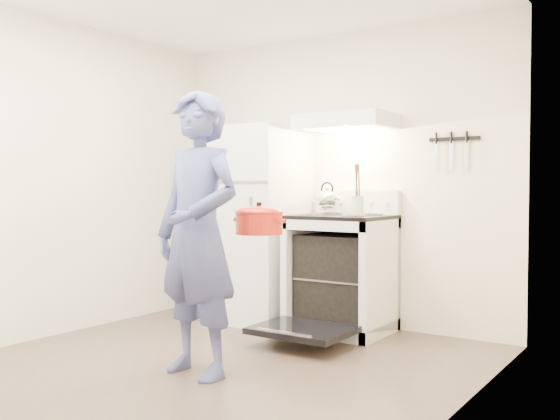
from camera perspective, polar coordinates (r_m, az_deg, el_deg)
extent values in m
plane|color=#4A3D32|center=(4.14, -7.40, -14.38)|extent=(3.60, 3.60, 0.00)
cube|color=beige|center=(5.46, 5.14, 2.86)|extent=(3.20, 0.02, 2.50)
cube|color=silver|center=(5.48, -1.97, -1.32)|extent=(0.70, 0.70, 1.70)
cube|color=silver|center=(5.11, 5.62, -5.97)|extent=(0.76, 0.65, 0.92)
cube|color=black|center=(5.07, 5.64, -0.64)|extent=(0.76, 0.65, 0.03)
cube|color=silver|center=(5.32, 7.10, 0.72)|extent=(0.76, 0.07, 0.20)
cube|color=black|center=(4.67, 2.07, -10.92)|extent=(0.70, 0.54, 0.04)
cube|color=slate|center=(5.11, 5.62, -6.19)|extent=(0.60, 0.52, 0.01)
cube|color=silver|center=(5.16, 6.06, 8.03)|extent=(0.76, 0.50, 0.12)
cube|color=black|center=(5.04, 15.66, 6.28)|extent=(0.40, 0.02, 0.03)
cylinder|color=olive|center=(5.07, 6.22, -6.11)|extent=(0.33, 0.33, 0.02)
cylinder|color=silver|center=(4.71, 7.10, 0.49)|extent=(0.11, 0.11, 0.13)
imported|color=navy|center=(3.91, -7.53, -2.15)|extent=(0.68, 0.48, 1.77)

